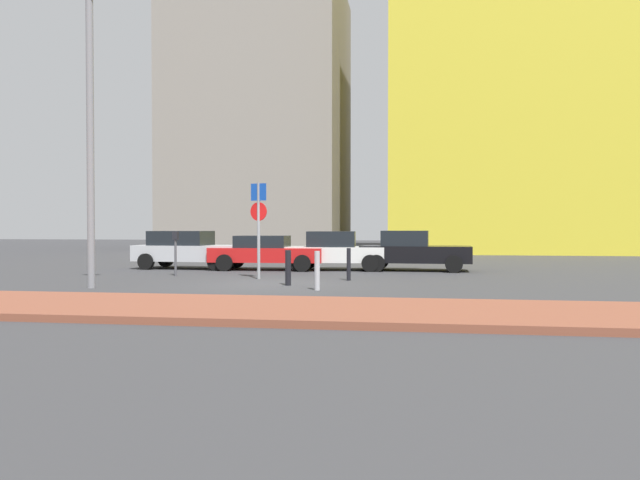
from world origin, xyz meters
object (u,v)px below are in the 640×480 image
at_px(parked_car_white, 334,250).
at_px(traffic_bollard_far, 317,271).
at_px(traffic_bollard_mid, 288,268).
at_px(parked_car_silver, 187,249).
at_px(parking_sign_post, 259,218).
at_px(parking_meter, 175,247).
at_px(traffic_bollard_near, 349,264).
at_px(street_lamp, 90,115).
at_px(parked_car_red, 267,252).
at_px(parked_car_black, 413,251).

relative_size(parked_car_white, traffic_bollard_far, 3.93).
bearing_deg(traffic_bollard_mid, parked_car_white, 85.99).
xyz_separation_m(parked_car_silver, parking_sign_post, (4.10, -4.40, 1.17)).
distance_m(parking_meter, traffic_bollard_far, 6.87).
bearing_deg(traffic_bollard_near, parked_car_white, 103.07).
relative_size(parked_car_silver, street_lamp, 0.53).
relative_size(parked_car_red, parking_sign_post, 1.44).
height_order(parked_car_red, parked_car_black, parked_car_black).
xyz_separation_m(parked_car_red, parked_car_black, (5.67, 0.41, 0.07)).
height_order(street_lamp, traffic_bollard_mid, street_lamp).
bearing_deg(parked_car_white, traffic_bollard_near, -76.93).
bearing_deg(parked_car_red, parked_car_black, 4.11).
bearing_deg(parking_sign_post, parking_meter, 166.19).
relative_size(parked_car_red, parked_car_black, 1.05).
xyz_separation_m(parked_car_silver, traffic_bollard_mid, (5.50, -6.42, -0.28)).
bearing_deg(parking_meter, parked_car_white, 37.14).
distance_m(parking_sign_post, traffic_bollard_mid, 2.85).
bearing_deg(street_lamp, parking_meter, 81.26).
height_order(parked_car_red, parking_meter, parking_meter).
bearing_deg(traffic_bollard_far, parked_car_black, 72.60).
relative_size(parking_sign_post, parking_meter, 2.04).
height_order(parked_car_silver, traffic_bollard_far, parked_car_silver).
bearing_deg(parked_car_silver, traffic_bollard_near, -32.64).
distance_m(parked_car_silver, street_lamp, 8.93).
relative_size(parked_car_silver, parked_car_white, 1.07).
distance_m(parked_car_white, parked_car_black, 3.04).
distance_m(parked_car_red, parked_car_black, 5.69).
relative_size(parked_car_red, street_lamp, 0.54).
relative_size(traffic_bollard_mid, traffic_bollard_far, 0.97).
bearing_deg(parking_sign_post, parked_car_red, 100.44).
bearing_deg(traffic_bollard_far, parking_meter, 144.27).
distance_m(parking_sign_post, street_lamp, 5.93).
distance_m(parked_car_red, traffic_bollard_far, 8.12).
xyz_separation_m(parked_car_white, street_lamp, (-5.65, -8.14, 3.98)).
bearing_deg(traffic_bollard_far, parked_car_white, 94.27).
bearing_deg(traffic_bollard_near, traffic_bollard_far, -99.04).
relative_size(parking_sign_post, traffic_bollard_far, 2.98).
relative_size(parked_car_silver, traffic_bollard_far, 4.19).
bearing_deg(parked_car_black, parked_car_silver, -178.56).
height_order(street_lamp, traffic_bollard_far, street_lamp).
distance_m(street_lamp, traffic_bollard_mid, 6.89).
height_order(parking_meter, traffic_bollard_mid, parking_meter).
distance_m(traffic_bollard_near, traffic_bollard_far, 3.17).
height_order(parked_car_black, traffic_bollard_near, parked_car_black).
height_order(traffic_bollard_near, traffic_bollard_mid, traffic_bollard_near).
relative_size(parked_car_black, traffic_bollard_mid, 4.17).
bearing_deg(street_lamp, parked_car_red, 68.85).
bearing_deg(parking_meter, parking_sign_post, -13.81).
distance_m(parked_car_silver, parked_car_red, 3.33).
relative_size(street_lamp, traffic_bollard_mid, 8.08).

